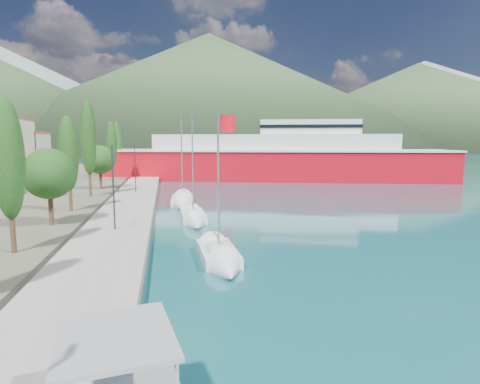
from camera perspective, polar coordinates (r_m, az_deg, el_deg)
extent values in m
plane|color=#155359|center=(134.63, -8.30, 4.03)|extent=(1400.00, 1400.00, 0.00)
cube|color=gray|center=(41.06, -15.62, -2.53)|extent=(5.00, 88.00, 0.80)
cone|color=gray|center=(704.45, -3.62, 13.88)|extent=(760.00, 760.00, 180.00)
cone|color=gray|center=(749.82, 24.57, 11.31)|extent=(640.00, 640.00, 140.00)
cone|color=#354D2C|center=(419.84, -4.40, 14.01)|extent=(480.00, 480.00, 115.00)
cone|color=#354D2C|center=(476.77, 23.78, 11.10)|extent=(420.00, 420.00, 90.00)
cube|color=silver|center=(84.70, -29.03, 4.61)|extent=(9.00, 10.00, 8.00)
cube|color=#9E5138|center=(84.69, -29.20, 7.42)|extent=(9.20, 10.20, 0.30)
cylinder|color=#47301E|center=(26.80, -29.55, -5.49)|extent=(0.30, 0.30, 1.96)
ellipsoid|color=#1E4617|center=(26.26, -30.15, 4.07)|extent=(1.80, 1.80, 6.96)
cylinder|color=#47301E|center=(34.23, -25.29, -2.28)|extent=(0.36, 0.36, 2.44)
sphere|color=#1E4617|center=(33.92, -25.54, 2.36)|extent=(3.90, 3.90, 3.90)
cylinder|color=#47301E|center=(40.61, -22.93, -1.13)|extent=(0.30, 0.30, 1.94)
ellipsoid|color=#1E4617|center=(40.26, -23.23, 5.10)|extent=(1.80, 1.80, 6.88)
cylinder|color=#47301E|center=(50.42, -20.51, 0.82)|extent=(0.30, 0.30, 2.51)
ellipsoid|color=#1E4617|center=(50.16, -20.80, 7.31)|extent=(1.80, 1.80, 8.91)
cylinder|color=#47301E|center=(58.14, -19.19, 1.62)|extent=(0.36, 0.36, 2.45)
sphere|color=#1E4617|center=(57.96, -19.30, 4.36)|extent=(3.91, 3.91, 3.91)
cylinder|color=#47301E|center=(70.51, -17.68, 2.47)|extent=(0.30, 0.30, 2.17)
ellipsoid|color=#1E4617|center=(70.31, -17.83, 6.48)|extent=(1.80, 1.80, 7.70)
cylinder|color=#47301E|center=(78.56, -16.95, 2.97)|extent=(0.30, 0.30, 2.25)
ellipsoid|color=#1E4617|center=(78.38, -17.09, 6.71)|extent=(1.80, 1.80, 7.99)
cylinder|color=#2D2D33|center=(30.20, -17.56, 0.51)|extent=(0.12, 0.12, 6.00)
cube|color=#2D2D33|center=(30.27, -17.72, 6.22)|extent=(0.15, 0.50, 0.12)
cylinder|color=#2D2D33|center=(51.56, -14.69, 3.22)|extent=(0.12, 0.12, 6.00)
cube|color=#2D2D33|center=(51.70, -14.77, 6.56)|extent=(0.15, 0.50, 0.12)
cube|color=gray|center=(9.89, -17.31, -19.04)|extent=(2.96, 3.35, 0.11)
cube|color=silver|center=(24.94, -3.15, -8.89)|extent=(2.25, 5.24, 0.83)
cube|color=silver|center=(24.46, -3.04, -7.86)|extent=(1.33, 2.11, 0.32)
cylinder|color=silver|center=(23.72, -3.10, 2.09)|extent=(0.12, 0.12, 8.76)
cone|color=silver|center=(21.81, -1.78, -11.25)|extent=(2.18, 2.48, 2.12)
cube|color=silver|center=(37.35, -6.69, -3.53)|extent=(2.14, 5.80, 0.82)
cube|color=silver|center=(36.88, -6.66, -2.81)|extent=(1.27, 2.33, 0.32)
cylinder|color=silver|center=(36.36, -6.77, 4.75)|extent=(0.12, 0.12, 9.98)
cone|color=silver|center=(33.73, -6.21, -4.68)|extent=(2.11, 2.72, 2.09)
cube|color=silver|center=(47.09, -8.15, -1.28)|extent=(2.88, 5.90, 0.99)
cube|color=silver|center=(46.62, -8.18, -0.55)|extent=(1.66, 2.39, 0.38)
cylinder|color=silver|center=(46.23, -8.28, 5.31)|extent=(0.12, 0.12, 9.85)
cone|color=silver|center=(43.46, -8.26, -1.99)|extent=(2.69, 2.84, 2.52)
cube|color=red|center=(76.96, 4.77, 3.61)|extent=(64.83, 30.73, 6.15)
cube|color=silver|center=(76.83, 4.80, 5.90)|extent=(65.37, 31.24, 0.33)
cube|color=silver|center=(76.82, 4.81, 6.89)|extent=(45.25, 22.97, 3.30)
cube|color=silver|center=(77.01, 9.80, 9.02)|extent=(19.42, 12.90, 2.64)
cylinder|color=red|center=(77.57, -1.76, 9.67)|extent=(2.86, 2.86, 3.08)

